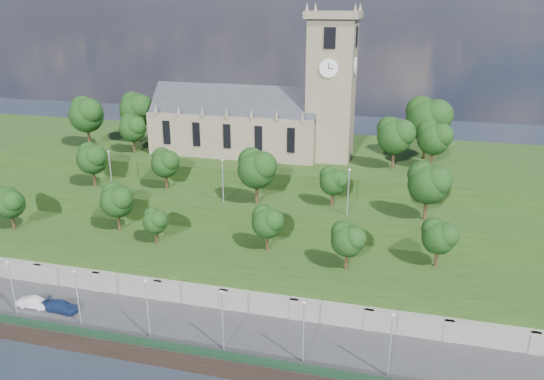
# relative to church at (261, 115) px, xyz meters

# --- Properties ---
(ground) EXTENTS (320.00, 320.00, 0.00)m
(ground) POSITION_rel_church_xyz_m (-0.79, -45.98, -22.52)
(ground) COLOR black
(ground) RESTS_ON ground
(promenade) EXTENTS (160.00, 12.00, 2.00)m
(promenade) POSITION_rel_church_xyz_m (-0.79, -39.98, -21.52)
(promenade) COLOR #2D2D30
(promenade) RESTS_ON ground
(quay_wall) EXTENTS (160.00, 0.50, 2.20)m
(quay_wall) POSITION_rel_church_xyz_m (-0.79, -46.03, -21.42)
(quay_wall) COLOR black
(quay_wall) RESTS_ON ground
(fence) EXTENTS (160.00, 0.10, 1.20)m
(fence) POSITION_rel_church_xyz_m (-0.79, -45.38, -19.92)
(fence) COLOR #17341F
(fence) RESTS_ON promenade
(retaining_wall) EXTENTS (160.00, 2.10, 5.00)m
(retaining_wall) POSITION_rel_church_xyz_m (-0.79, -34.01, -20.02)
(retaining_wall) COLOR slate
(retaining_wall) RESTS_ON ground
(embankment_lower) EXTENTS (160.00, 12.00, 8.00)m
(embankment_lower) POSITION_rel_church_xyz_m (-0.79, -27.98, -18.52)
(embankment_lower) COLOR #1C3411
(embankment_lower) RESTS_ON ground
(embankment_upper) EXTENTS (160.00, 10.00, 12.00)m
(embankment_upper) POSITION_rel_church_xyz_m (-0.79, -16.98, -16.52)
(embankment_upper) COLOR #1C3411
(embankment_upper) RESTS_ON ground
(hilltop) EXTENTS (160.00, 32.00, 15.00)m
(hilltop) POSITION_rel_church_xyz_m (-0.79, 4.02, -15.02)
(hilltop) COLOR #1C3411
(hilltop) RESTS_ON ground
(church) EXTENTS (38.60, 12.35, 27.60)m
(church) POSITION_rel_church_xyz_m (0.00, 0.00, 0.00)
(church) COLOR #69604A
(church) RESTS_ON hilltop
(trees_lower) EXTENTS (70.67, 8.99, 7.90)m
(trees_lower) POSITION_rel_church_xyz_m (-0.68, -27.74, -9.75)
(trees_lower) COLOR black
(trees_lower) RESTS_ON embankment_lower
(trees_upper) EXTENTS (62.18, 8.45, 9.06)m
(trees_upper) POSITION_rel_church_xyz_m (4.52, -18.14, -4.95)
(trees_upper) COLOR black
(trees_upper) RESTS_ON embankment_upper
(trees_hilltop) EXTENTS (73.48, 16.37, 11.53)m
(trees_hilltop) POSITION_rel_church_xyz_m (1.62, -0.45, -0.70)
(trees_hilltop) COLOR black
(trees_hilltop) RESTS_ON hilltop
(lamp_posts_promenade) EXTENTS (60.36, 0.36, 8.33)m
(lamp_posts_promenade) POSITION_rel_church_xyz_m (-2.79, -43.48, -15.74)
(lamp_posts_promenade) COLOR #B2B2B7
(lamp_posts_promenade) RESTS_ON promenade
(lamp_posts_upper) EXTENTS (40.36, 0.36, 7.37)m
(lamp_posts_upper) POSITION_rel_church_xyz_m (-0.79, -19.98, -6.24)
(lamp_posts_upper) COLOR #B2B2B7
(lamp_posts_upper) RESTS_ON embankment_upper
(car_middle) EXTENTS (4.60, 1.66, 1.51)m
(car_middle) POSITION_rel_church_xyz_m (-21.91, -41.09, -19.77)
(car_middle) COLOR silver
(car_middle) RESTS_ON promenade
(car_right) EXTENTS (5.29, 2.48, 1.49)m
(car_right) POSITION_rel_church_xyz_m (-17.58, -40.98, -19.78)
(car_right) COLOR navy
(car_right) RESTS_ON promenade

